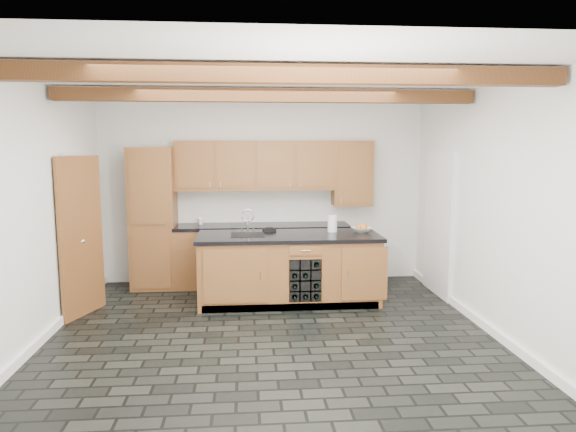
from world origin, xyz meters
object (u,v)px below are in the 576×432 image
Objects in this scene: kitchen_scale at (269,230)px; paper_towel at (332,224)px; island at (289,268)px; fruit_bowl at (361,230)px.

kitchen_scale is 0.89m from paper_towel.
island is at bearing -62.59° from kitchen_scale.
paper_towel reaches higher than fruit_bowl.
paper_towel is at bearing -21.07° from kitchen_scale.
paper_towel is (0.88, -0.10, 0.09)m from kitchen_scale.
fruit_bowl is at bearing -21.60° from kitchen_scale.
island is 1.14m from fruit_bowl.
fruit_bowl is 0.41m from paper_towel.
island is 12.64× the size of kitchen_scale.
fruit_bowl is 1.18× the size of paper_towel.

